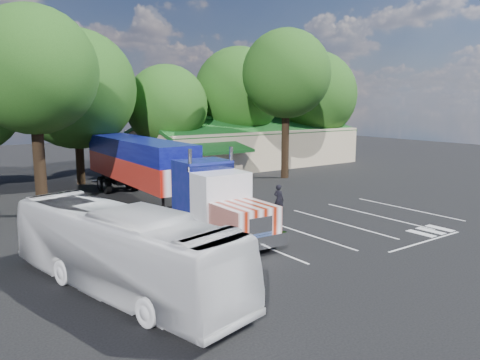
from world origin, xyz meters
TOP-DOWN VIEW (x-y plane):
  - ground at (0.00, 0.00)m, footprint 120.00×120.00m
  - event_hall at (13.74, 17.81)m, footprint 24.20×14.12m
  - tree_row_c at (-5.00, 16.20)m, footprint 10.00×10.00m
  - tree_row_d at (4.00, 17.50)m, footprint 8.00×8.00m
  - tree_row_e at (13.00, 18.00)m, footprint 9.60×9.60m
  - tree_row_f at (23.00, 16.80)m, footprint 10.40×10.40m
  - tree_near_left at (-10.50, 6.00)m, footprint 7.60×7.60m
  - tree_near_right at (11.50, 8.50)m, footprint 8.00×8.00m
  - semi_truck at (-3.84, 3.97)m, footprint 3.85×22.27m
  - woman at (1.60, -2.29)m, footprint 0.63×0.80m
  - bicycle at (1.80, 7.87)m, footprint 1.13×1.89m
  - tour_bus at (-10.90, -8.00)m, footprint 5.22×11.82m
  - silver_sedan at (5.74, 10.50)m, footprint 3.94×1.77m

SIDE VIEW (x-z plane):
  - ground at x=0.00m, z-range 0.00..0.00m
  - bicycle at x=1.80m, z-range 0.00..0.94m
  - silver_sedan at x=5.74m, z-range 0.00..1.25m
  - woman at x=1.60m, z-range 0.00..1.95m
  - tour_bus at x=-10.90m, z-range 0.00..3.21m
  - event_hall at x=13.74m, z-range -0.56..4.99m
  - semi_truck at x=-3.84m, z-range 0.30..4.95m
  - tree_row_d at x=4.00m, z-range 1.28..11.88m
  - tree_row_f at x=23.00m, z-range 1.29..14.29m
  - tree_row_c at x=-5.00m, z-range 1.51..14.56m
  - tree_row_e at x=13.00m, z-range 1.64..14.54m
  - tree_near_left at x=-10.50m, z-range 2.49..15.14m
  - tree_near_right at x=11.50m, z-range 2.71..16.21m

